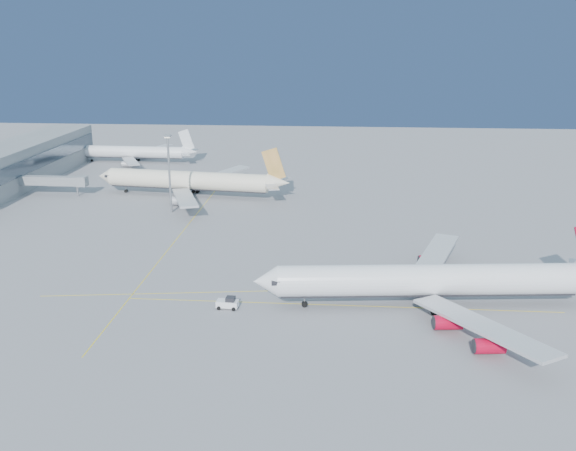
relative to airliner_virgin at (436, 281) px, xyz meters
The scene contains 9 objects.
ground 27.82m from the airliner_virgin, 152.53° to the left, with size 500.00×500.00×0.00m, color slate.
terminal 169.94m from the airliner_virgin, 144.95° to the left, with size 18.40×110.00×15.00m.
jet_bridge 144.60m from the airliner_virgin, 144.21° to the left, with size 23.60×3.60×6.90m.
taxiway_lines 43.61m from the airliner_virgin, 154.06° to the left, with size 118.86×140.00×0.02m.
airliner_virgin is the anchor object (origin of this frame).
airliner_etihad 112.22m from the airliner_virgin, 128.92° to the left, with size 69.10×63.39×18.04m.
airliner_third 180.70m from the airliner_virgin, 126.93° to the left, with size 55.52×51.27×14.91m.
pushback_tug 42.83m from the airliner_virgin, behind, with size 4.58×3.01×2.49m.
light_mast 98.70m from the airliner_virgin, 137.53° to the left, with size 2.10×2.10×24.31m.
Camera 1 is at (3.73, -136.84, 54.17)m, focal length 40.00 mm.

